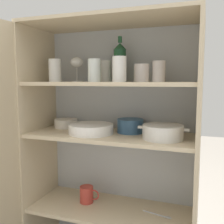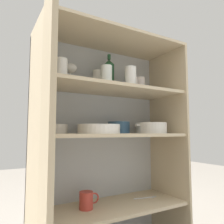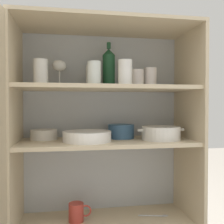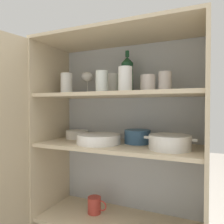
# 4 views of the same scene
# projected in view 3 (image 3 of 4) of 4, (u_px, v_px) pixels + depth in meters

# --- Properties ---
(cupboard_back_panel) EXTENTS (0.95, 0.02, 1.35)m
(cupboard_back_panel) POSITION_uv_depth(u_px,v_px,m) (102.00, 149.00, 1.59)
(cupboard_back_panel) COLOR #B2B7BC
(cupboard_back_panel) RESTS_ON ground_plane
(cupboard_side_left) EXTENTS (0.02, 0.40, 1.35)m
(cupboard_side_left) POSITION_uv_depth(u_px,v_px,m) (16.00, 157.00, 1.33)
(cupboard_side_left) COLOR #CCB793
(cupboard_side_left) RESTS_ON ground_plane
(cupboard_side_right) EXTENTS (0.02, 0.40, 1.35)m
(cupboard_side_right) POSITION_uv_depth(u_px,v_px,m) (188.00, 152.00, 1.49)
(cupboard_side_right) COLOR #CCB793
(cupboard_side_right) RESTS_ON ground_plane
(cupboard_top_panel) EXTENTS (0.95, 0.40, 0.02)m
(cupboard_top_panel) POSITION_uv_depth(u_px,v_px,m) (107.00, 26.00, 1.39)
(cupboard_top_panel) COLOR #CCB793
(cupboard_top_panel) RESTS_ON cupboard_side_left
(shelf_board_lower) EXTENTS (0.92, 0.36, 0.02)m
(shelf_board_lower) POSITION_uv_depth(u_px,v_px,m) (107.00, 223.00, 1.42)
(shelf_board_lower) COLOR beige
(shelf_board_middle) EXTENTS (0.92, 0.36, 0.02)m
(shelf_board_middle) POSITION_uv_depth(u_px,v_px,m) (107.00, 142.00, 1.41)
(shelf_board_middle) COLOR beige
(shelf_board_upper) EXTENTS (0.92, 0.36, 0.02)m
(shelf_board_upper) POSITION_uv_depth(u_px,v_px,m) (107.00, 88.00, 1.40)
(shelf_board_upper) COLOR beige
(tumbler_glass_0) EXTENTS (0.07, 0.07, 0.12)m
(tumbler_glass_0) POSITION_uv_depth(u_px,v_px,m) (94.00, 73.00, 1.33)
(tumbler_glass_0) COLOR white
(tumbler_glass_0) RESTS_ON shelf_board_upper
(tumbler_glass_1) EXTENTS (0.07, 0.07, 0.13)m
(tumbler_glass_1) POSITION_uv_depth(u_px,v_px,m) (41.00, 72.00, 1.33)
(tumbler_glass_1) COLOR white
(tumbler_glass_1) RESTS_ON shelf_board_upper
(tumbler_glass_2) EXTENTS (0.07, 0.07, 0.13)m
(tumbler_glass_2) POSITION_uv_depth(u_px,v_px,m) (125.00, 73.00, 1.32)
(tumbler_glass_2) COLOR white
(tumbler_glass_2) RESTS_ON shelf_board_upper
(tumbler_glass_3) EXTENTS (0.08, 0.08, 0.09)m
(tumbler_glass_3) POSITION_uv_depth(u_px,v_px,m) (136.00, 78.00, 1.44)
(tumbler_glass_3) COLOR silver
(tumbler_glass_3) RESTS_ON shelf_board_upper
(tumbler_glass_4) EXTENTS (0.07, 0.07, 0.11)m
(tumbler_glass_4) POSITION_uv_depth(u_px,v_px,m) (150.00, 78.00, 1.48)
(tumbler_glass_4) COLOR silver
(tumbler_glass_4) RESTS_ON shelf_board_upper
(tumbler_glass_5) EXTENTS (0.08, 0.08, 0.12)m
(tumbler_glass_5) POSITION_uv_depth(u_px,v_px,m) (94.00, 76.00, 1.45)
(tumbler_glass_5) COLOR white
(tumbler_glass_5) RESTS_ON shelf_board_upper
(wine_glass_0) EXTENTS (0.08, 0.08, 0.15)m
(wine_glass_0) POSITION_uv_depth(u_px,v_px,m) (59.00, 67.00, 1.44)
(wine_glass_0) COLOR white
(wine_glass_0) RESTS_ON shelf_board_upper
(wine_bottle) EXTENTS (0.07, 0.07, 0.25)m
(wine_bottle) POSITION_uv_depth(u_px,v_px,m) (109.00, 68.00, 1.48)
(wine_bottle) COLOR #194728
(wine_bottle) RESTS_ON shelf_board_upper
(plate_stack_white) EXTENTS (0.25, 0.25, 0.05)m
(plate_stack_white) POSITION_uv_depth(u_px,v_px,m) (87.00, 136.00, 1.36)
(plate_stack_white) COLOR white
(plate_stack_white) RESTS_ON shelf_board_middle
(mixing_bowl_large) EXTENTS (0.15, 0.15, 0.08)m
(mixing_bowl_large) POSITION_uv_depth(u_px,v_px,m) (121.00, 131.00, 1.49)
(mixing_bowl_large) COLOR #33567A
(mixing_bowl_large) RESTS_ON shelf_board_middle
(serving_bowl_small) EXTENTS (0.15, 0.15, 0.05)m
(serving_bowl_small) POSITION_uv_depth(u_px,v_px,m) (44.00, 134.00, 1.44)
(serving_bowl_small) COLOR silver
(serving_bowl_small) RESTS_ON shelf_board_middle
(casserole_dish) EXTENTS (0.26, 0.21, 0.07)m
(casserole_dish) POSITION_uv_depth(u_px,v_px,m) (161.00, 133.00, 1.43)
(casserole_dish) COLOR silver
(casserole_dish) RESTS_ON shelf_board_middle
(coffee_mug_primary) EXTENTS (0.12, 0.08, 0.10)m
(coffee_mug_primary) POSITION_uv_depth(u_px,v_px,m) (77.00, 212.00, 1.41)
(coffee_mug_primary) COLOR #BC3D33
(coffee_mug_primary) RESTS_ON shelf_board_lower
(serving_spoon) EXTENTS (0.17, 0.05, 0.01)m
(serving_spoon) POSITION_uv_depth(u_px,v_px,m) (156.00, 216.00, 1.47)
(serving_spoon) COLOR silver
(serving_spoon) RESTS_ON shelf_board_lower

